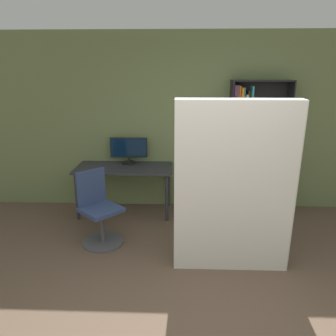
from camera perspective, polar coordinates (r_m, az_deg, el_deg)
name	(u,v)px	position (r m, az deg, el deg)	size (l,w,h in m)	color
wall_back	(186,123)	(5.12, 3.13, 7.82)	(8.00, 0.06, 2.70)	#6B7A4C
desk	(124,173)	(4.99, -7.67, -0.79)	(1.44, 0.67, 0.74)	#2D2D33
monitor	(129,150)	(5.09, -6.85, 3.19)	(0.57, 0.24, 0.41)	black
office_chair	(99,214)	(4.27, -11.91, -7.90)	(0.62, 0.62, 0.94)	#4C4C51
bookshelf	(249,147)	(5.13, 13.85, 3.51)	(0.86, 0.33, 2.00)	black
mattress_near	(234,189)	(3.51, 11.49, -3.60)	(1.25, 0.24, 1.87)	silver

